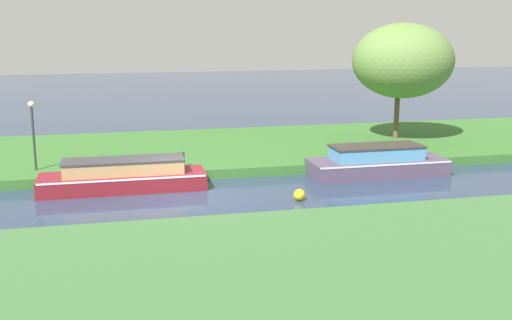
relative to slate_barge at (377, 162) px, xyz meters
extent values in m
plane|color=#283852|center=(-8.05, -1.20, -0.54)|extent=(120.00, 120.00, 0.00)
cube|color=#366B2B|center=(-8.05, 5.80, -0.34)|extent=(72.00, 10.00, 0.40)
cube|color=#3C6B37|center=(-8.05, -10.20, -0.34)|extent=(72.00, 10.00, 0.40)
cube|color=#51435A|center=(0.02, 0.00, -0.20)|extent=(5.75, 1.92, 0.68)
cube|color=white|center=(0.02, 0.00, 0.10)|extent=(5.64, 1.95, 0.07)
cube|color=#4F92BD|center=(-0.05, 0.00, 0.41)|extent=(3.70, 1.46, 0.53)
cube|color=#352E29|center=(-0.05, 0.00, 0.70)|extent=(3.80, 1.54, 0.06)
cube|color=maroon|center=(-10.33, 0.00, -0.22)|extent=(6.19, 1.76, 0.64)
cube|color=white|center=(-10.33, 0.00, 0.06)|extent=(6.07, 1.79, 0.07)
cube|color=tan|center=(-10.28, 0.00, 0.35)|extent=(4.42, 1.34, 0.50)
cube|color=#37363A|center=(-10.28, 0.00, 0.63)|extent=(4.52, 1.41, 0.06)
cylinder|color=brown|center=(3.60, 5.81, 1.34)|extent=(0.26, 0.26, 2.95)
ellipsoid|color=olive|center=(3.60, 5.41, 3.83)|extent=(5.06, 4.79, 3.71)
cylinder|color=#333338|center=(-13.71, 2.44, 1.13)|extent=(0.10, 0.10, 2.54)
sphere|color=white|center=(-13.71, 2.44, 2.52)|extent=(0.24, 0.24, 0.24)
cylinder|color=#49372D|center=(-7.90, 1.55, 0.18)|extent=(0.19, 0.19, 0.63)
sphere|color=yellow|center=(-4.25, -2.92, -0.33)|extent=(0.42, 0.42, 0.42)
camera|label=1|loc=(-10.59, -23.37, 5.62)|focal=43.68mm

